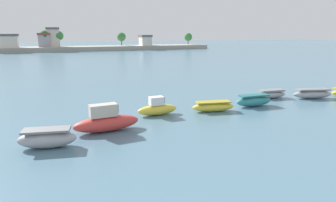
# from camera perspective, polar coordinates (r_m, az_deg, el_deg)

# --- Properties ---
(moored_boat_2) EXTENTS (3.58, 1.85, 1.17)m
(moored_boat_2) POSITION_cam_1_polar(r_m,az_deg,el_deg) (19.13, -22.50, -6.78)
(moored_boat_2) COLOR #9E9EA3
(moored_boat_2) RESTS_ON ground
(moored_boat_3) EXTENTS (4.74, 1.83, 1.96)m
(moored_boat_3) POSITION_cam_1_polar(r_m,az_deg,el_deg) (20.91, -11.94, -3.92)
(moored_boat_3) COLOR #C63833
(moored_boat_3) RESTS_ON ground
(moored_boat_4) EXTENTS (3.46, 1.14, 1.57)m
(moored_boat_4) POSITION_cam_1_polar(r_m,az_deg,el_deg) (24.42, -2.09, -1.42)
(moored_boat_4) COLOR yellow
(moored_boat_4) RESTS_ON ground
(moored_boat_5) EXTENTS (3.90, 1.77, 0.89)m
(moored_boat_5) POSITION_cam_1_polar(r_m,az_deg,el_deg) (25.88, 8.79, -1.06)
(moored_boat_5) COLOR yellow
(moored_boat_5) RESTS_ON ground
(moored_boat_6) EXTENTS (3.66, 1.17, 1.10)m
(moored_boat_6) POSITION_cam_1_polar(r_m,az_deg,el_deg) (28.41, 16.41, 0.05)
(moored_boat_6) COLOR teal
(moored_boat_6) RESTS_ON ground
(moored_boat_7) EXTENTS (3.38, 1.51, 0.90)m
(moored_boat_7) POSITION_cam_1_polar(r_m,az_deg,el_deg) (32.53, 19.47, 1.29)
(moored_boat_7) COLOR #9E9EA3
(moored_boat_7) RESTS_ON ground
(moored_boat_8) EXTENTS (4.28, 2.20, 1.02)m
(moored_boat_8) POSITION_cam_1_polar(r_m,az_deg,el_deg) (34.04, 26.37, 1.27)
(moored_boat_8) COLOR #9E9EA3
(moored_boat_8) RESTS_ON ground
(distant_shoreline) EXTENTS (107.16, 10.21, 8.19)m
(distant_shoreline) POSITION_cam_1_polar(r_m,az_deg,el_deg) (111.41, -19.67, 10.05)
(distant_shoreline) COLOR #9E998C
(distant_shoreline) RESTS_ON ground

